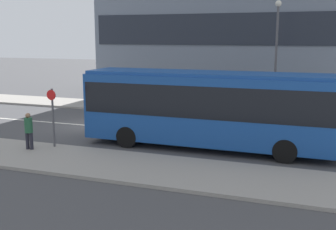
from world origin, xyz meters
TOP-DOWN VIEW (x-y plane):
  - ground_plane at (0.00, 0.00)m, footprint 120.00×120.00m
  - sidewalk_near at (0.00, -6.25)m, footprint 44.00×3.50m
  - sidewalk_far at (0.00, 6.25)m, footprint 44.00×3.50m
  - lane_centerline at (0.00, 0.00)m, footprint 41.80×0.16m
  - city_bus at (7.14, -2.40)m, footprint 11.10×2.53m
  - parked_car_0 at (12.37, 3.32)m, footprint 4.60×1.83m
  - pedestrian_near_stop at (0.13, -5.68)m, footprint 0.35×0.34m
  - bus_stop_sign at (0.87, -4.95)m, footprint 0.44×0.12m
  - street_lamp at (9.16, 5.36)m, footprint 0.36×0.36m

SIDE VIEW (x-z plane):
  - ground_plane at x=0.00m, z-range 0.00..0.00m
  - lane_centerline at x=0.00m, z-range 0.00..0.01m
  - sidewalk_near at x=0.00m, z-range 0.00..0.13m
  - sidewalk_far at x=0.00m, z-range 0.00..0.13m
  - parked_car_0 at x=12.37m, z-range -0.05..1.39m
  - pedestrian_near_stop at x=0.13m, z-range 0.23..1.81m
  - bus_stop_sign at x=0.87m, z-range 0.35..2.92m
  - city_bus at x=7.14m, z-range 0.25..3.64m
  - street_lamp at x=9.16m, z-range 0.89..7.70m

